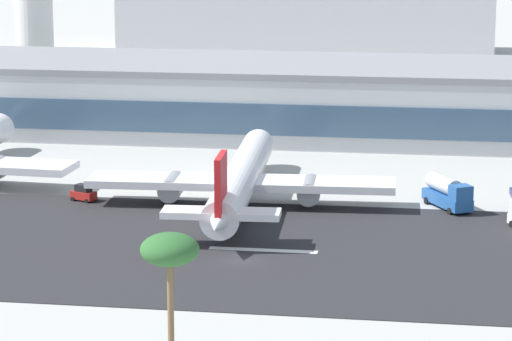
# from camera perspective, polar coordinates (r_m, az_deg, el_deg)

# --- Properties ---
(ground_plane) EXTENTS (1400.00, 1400.00, 0.00)m
(ground_plane) POSITION_cam_1_polar(r_m,az_deg,el_deg) (132.70, -0.68, -4.14)
(ground_plane) COLOR #A8A8A3
(runway_strip) EXTENTS (800.00, 42.64, 0.08)m
(runway_strip) POSITION_cam_1_polar(r_m,az_deg,el_deg) (136.56, -0.40, -3.65)
(runway_strip) COLOR #262628
(runway_strip) RESTS_ON ground_plane
(runway_centreline_dash_4) EXTENTS (12.00, 1.20, 0.01)m
(runway_centreline_dash_4) POSITION_cam_1_polar(r_m,az_deg,el_deg) (136.30, 0.32, -3.66)
(runway_centreline_dash_4) COLOR white
(runway_centreline_dash_4) RESTS_ON runway_strip
(terminal_building) EXTENTS (147.72, 30.37, 11.72)m
(terminal_building) POSITION_cam_1_polar(r_m,az_deg,el_deg) (203.32, 2.30, 3.32)
(terminal_building) COLOR #B7BABC
(terminal_building) RESTS_ON ground_plane
(airliner_red_tail_gate_1) EXTENTS (38.77, 49.82, 10.39)m
(airliner_red_tail_gate_1) POSITION_cam_1_polar(r_m,az_deg,el_deg) (154.56, -0.75, -0.50)
(airliner_red_tail_gate_1) COLOR white
(airliner_red_tail_gate_1) RESTS_ON ground_plane
(service_fuel_truck_0) EXTENTS (6.43, 8.68, 3.95)m
(service_fuel_truck_0) POSITION_cam_1_polar(r_m,az_deg,el_deg) (155.98, 8.76, -1.01)
(service_fuel_truck_0) COLOR #23569E
(service_fuel_truck_0) RESTS_ON ground_plane
(service_baggage_tug_1) EXTENTS (3.57, 2.83, 2.20)m
(service_baggage_tug_1) POSITION_cam_1_polar(r_m,az_deg,el_deg) (159.66, -7.90, -1.04)
(service_baggage_tug_1) COLOR #B2231E
(service_baggage_tug_1) RESTS_ON ground_plane
(palm_tree_3) EXTENTS (4.74, 4.74, 11.71)m
(palm_tree_3) POSITION_cam_1_polar(r_m,az_deg,el_deg) (99.23, -3.97, -3.76)
(palm_tree_3) COLOR brown
(palm_tree_3) RESTS_ON ground_plane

